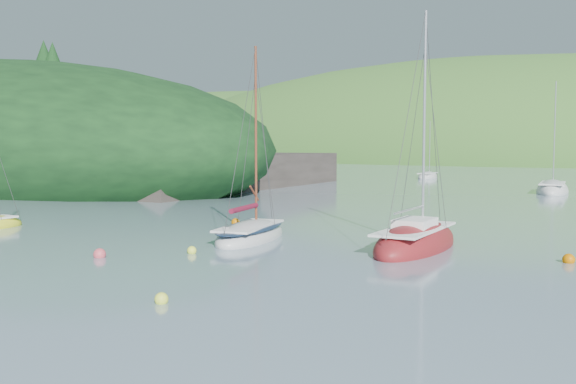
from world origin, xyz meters
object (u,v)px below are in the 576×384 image
Objects in this scene: sloop_red at (416,244)px; distant_sloop_c at (428,177)px; daysailer_white at (250,235)px; distant_sloop_a at (552,191)px.

sloop_red is 59.98m from distant_sloop_c.
distant_sloop_c is at bearing 87.74° from daysailer_white.
sloop_red is 37.74m from distant_sloop_a.
sloop_red is (7.50, 2.43, -0.01)m from daysailer_white.
distant_sloop_c is (-18.10, 56.67, -0.07)m from daysailer_white.
distant_sloop_a is at bearing 66.07° from daysailer_white.
distant_sloop_a is 26.78m from distant_sloop_c.
distant_sloop_a is at bearing 88.67° from sloop_red.
distant_sloop_a reaches higher than sloop_red.
distant_sloop_a is (-4.74, 37.44, -0.02)m from sloop_red.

